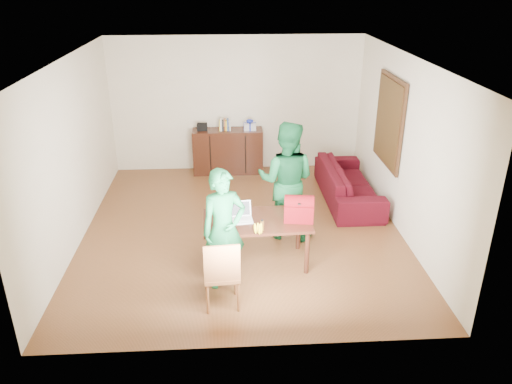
{
  "coord_description": "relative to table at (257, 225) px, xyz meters",
  "views": [
    {
      "loc": [
        -0.21,
        -7.1,
        3.84
      ],
      "look_at": [
        0.17,
        -0.81,
        1.01
      ],
      "focal_mm": 35.0,
      "sensor_mm": 36.0,
      "label": 1
    }
  ],
  "objects": [
    {
      "name": "table",
      "position": [
        0.0,
        0.0,
        0.0
      ],
      "size": [
        1.49,
        0.87,
        0.69
      ],
      "rotation": [
        0.0,
        0.0,
        0.04
      ],
      "color": "black",
      "rests_on": "ground"
    },
    {
      "name": "laptop",
      "position": [
        -0.22,
        -0.02,
        0.13
      ],
      "size": [
        0.34,
        0.25,
        0.23
      ],
      "rotation": [
        0.0,
        0.0,
        0.09
      ],
      "color": "white",
      "rests_on": "table"
    },
    {
      "name": "person_far",
      "position": [
        0.49,
        0.81,
        0.31
      ],
      "size": [
        1.05,
        0.92,
        1.84
      ],
      "primitive_type": "imported",
      "rotation": [
        0.0,
        0.0,
        2.85
      ],
      "color": "#12542B",
      "rests_on": "ground"
    },
    {
      "name": "bananas",
      "position": [
        -0.01,
        -0.39,
        0.11
      ],
      "size": [
        0.17,
        0.13,
        0.06
      ],
      "primitive_type": null,
      "rotation": [
        0.0,
        0.0,
        0.23
      ],
      "color": "gold",
      "rests_on": "table"
    },
    {
      "name": "room",
      "position": [
        -0.16,
        1.14,
        0.7
      ],
      "size": [
        5.2,
        5.7,
        2.9
      ],
      "color": "#492C12",
      "rests_on": "ground"
    },
    {
      "name": "chair",
      "position": [
        -0.49,
        -0.95,
        -0.33
      ],
      "size": [
        0.46,
        0.44,
        0.94
      ],
      "rotation": [
        0.0,
        0.0,
        0.07
      ],
      "color": "brown",
      "rests_on": "ground"
    },
    {
      "name": "bottle",
      "position": [
        0.05,
        -0.31,
        0.16
      ],
      "size": [
        0.07,
        0.07,
        0.16
      ],
      "primitive_type": "cylinder",
      "rotation": [
        0.0,
        0.0,
        -0.43
      ],
      "color": "#5A3814",
      "rests_on": "table"
    },
    {
      "name": "sofa",
      "position": [
        1.78,
        2.04,
        -0.29
      ],
      "size": [
        0.85,
        2.17,
        0.63
      ],
      "primitive_type": "imported",
      "rotation": [
        0.0,
        0.0,
        1.57
      ],
      "color": "#3D0A07",
      "rests_on": "ground"
    },
    {
      "name": "red_bag",
      "position": [
        0.57,
        -0.06,
        0.23
      ],
      "size": [
        0.43,
        0.28,
        0.29
      ],
      "primitive_type": "cube",
      "rotation": [
        0.0,
        0.0,
        -0.15
      ],
      "color": "maroon",
      "rests_on": "table"
    },
    {
      "name": "person_near",
      "position": [
        -0.45,
        -0.48,
        0.21
      ],
      "size": [
        0.69,
        0.56,
        1.62
      ],
      "primitive_type": "imported",
      "rotation": [
        0.0,
        0.0,
        0.34
      ],
      "color": "#166534",
      "rests_on": "ground"
    }
  ]
}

